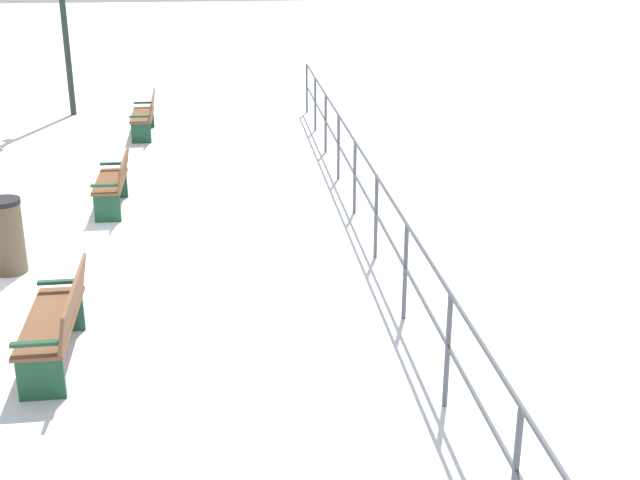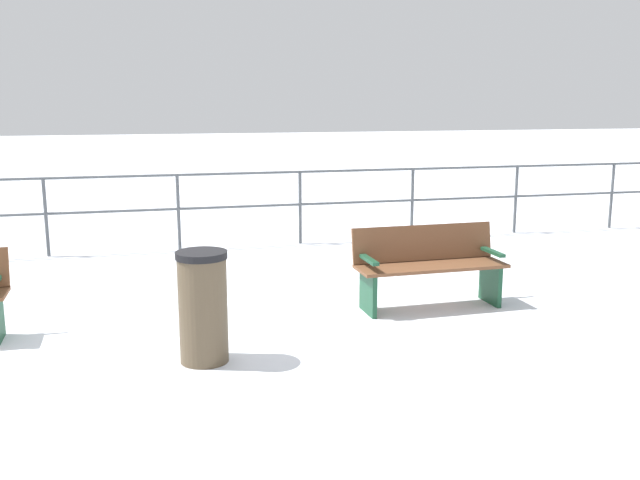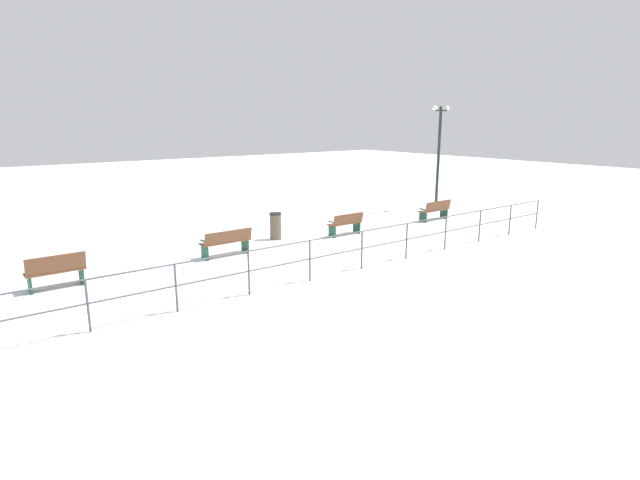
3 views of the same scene
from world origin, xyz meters
name	(u,v)px [view 2 (image 2 of 3)]	position (x,y,z in m)	size (l,w,h in m)	color
ground_plane	(200,322)	(0.00, 0.00, 0.00)	(80.00, 80.00, 0.00)	white
bench_third	(429,264)	(0.05, 2.49, 0.47)	(0.57, 1.66, 0.88)	brown
waterfront_railing	(178,199)	(-3.63, 0.00, 0.77)	(0.05, 18.80, 1.15)	#4C5156
trash_bin	(203,307)	(1.12, -0.04, 0.49)	(0.44, 0.44, 0.98)	brown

